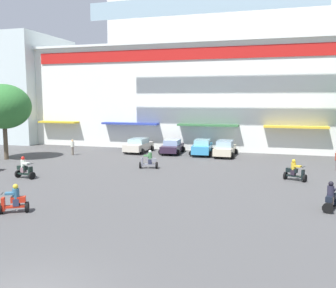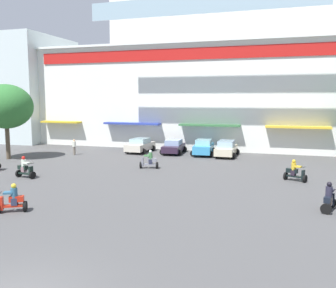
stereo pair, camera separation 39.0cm
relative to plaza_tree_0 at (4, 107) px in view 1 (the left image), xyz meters
name	(u,v)px [view 1 (the left image)]	position (x,y,z in m)	size (l,w,h in m)	color
ground_plane	(160,189)	(16.89, -6.63, -4.82)	(128.00, 128.00, 0.00)	#4A494A
colonial_building	(219,67)	(16.89, 17.19, 4.52)	(43.54, 18.75, 22.31)	white
flank_building_left	(19,90)	(-9.50, 14.19, 1.92)	(10.85, 11.08, 13.48)	silver
plaza_tree_0	(4,107)	(0.00, 0.00, 0.00)	(4.92, 4.60, 6.85)	brown
parked_car_0	(139,145)	(10.08, 7.54, -4.08)	(2.54, 4.13, 1.45)	beige
parked_car_1	(172,146)	(13.65, 7.73, -4.10)	(2.42, 4.11, 1.42)	#2C1D30
parked_car_2	(202,147)	(16.76, 7.58, -4.04)	(2.45, 3.94, 1.54)	#3792CA
parked_car_3	(225,148)	(19.01, 7.45, -4.06)	(2.29, 4.30, 1.53)	beige
scooter_rider_1	(14,201)	(11.44, -12.99, -4.23)	(1.43, 1.10, 1.44)	black
scooter_rider_3	(25,169)	(6.86, -6.31, -4.18)	(1.56, 0.77, 1.55)	black
scooter_rider_4	(149,161)	(14.00, -0.45, -4.20)	(1.52, 0.79, 1.49)	black
scooter_rider_6	(295,172)	(24.95, -1.75, -4.21)	(1.56, 1.08, 1.47)	black
scooter_rider_7	(330,198)	(26.31, -8.20, -4.21)	(0.92, 1.52, 1.50)	black
pedestrian_1	(73,146)	(4.48, 3.98, -3.94)	(0.44, 0.44, 1.55)	#695F53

